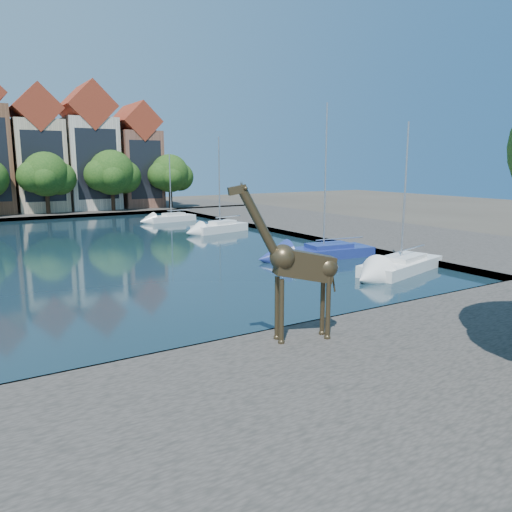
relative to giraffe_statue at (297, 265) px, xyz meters
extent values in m
plane|color=#38332B|center=(-1.74, 1.42, -3.18)|extent=(160.00, 160.00, 0.00)
cube|color=black|center=(-1.74, 25.42, -3.14)|extent=(38.00, 50.00, 0.08)
cube|color=#443F3B|center=(-1.74, -5.58, -2.93)|extent=(50.00, 14.00, 0.50)
cube|color=#443F3B|center=(-1.74, 57.42, -2.93)|extent=(60.00, 16.00, 0.50)
cube|color=#443F3B|center=(23.26, 25.42, -2.93)|extent=(14.00, 52.00, 0.50)
cube|color=#C3AE8B|center=(0.26, 57.42, 3.07)|extent=(5.88, 9.00, 11.50)
cube|color=maroon|center=(0.26, 57.42, 10.14)|extent=(5.94, 9.18, 5.94)
cube|color=black|center=(0.26, 52.94, 3.07)|extent=(4.80, 0.05, 8.62)
cube|color=beige|center=(6.76, 57.42, 3.32)|extent=(6.37, 9.00, 12.00)
cube|color=maroon|center=(6.76, 57.42, 10.75)|extent=(6.43, 9.18, 6.43)
cube|color=black|center=(6.76, 52.94, 3.32)|extent=(5.20, 0.05, 9.00)
cube|color=brown|center=(13.26, 57.42, 2.57)|extent=(5.39, 9.00, 10.50)
cube|color=maroon|center=(13.26, 57.42, 9.03)|extent=(5.44, 9.18, 5.44)
cube|color=black|center=(13.26, 52.94, 2.57)|extent=(4.40, 0.05, 7.88)
cylinder|color=#332114|center=(0.26, 51.92, -1.08)|extent=(0.50, 0.50, 3.20)
sphere|color=#163910|center=(0.26, 51.92, 2.14)|extent=(5.40, 5.40, 5.40)
sphere|color=#163910|center=(1.88, 52.22, 1.60)|extent=(4.05, 4.05, 4.05)
sphere|color=#163910|center=(-1.23, 51.52, 1.87)|extent=(3.78, 3.78, 3.78)
cylinder|color=#332114|center=(8.26, 51.92, -1.08)|extent=(0.50, 0.50, 3.20)
sphere|color=#163910|center=(8.26, 51.92, 2.26)|extent=(5.80, 5.80, 5.80)
sphere|color=#163910|center=(10.00, 52.22, 1.68)|extent=(4.35, 4.35, 4.35)
sphere|color=#163910|center=(6.66, 51.52, 1.97)|extent=(4.06, 4.06, 4.06)
cylinder|color=#332114|center=(16.26, 51.92, -1.08)|extent=(0.50, 0.50, 3.20)
sphere|color=#163910|center=(16.26, 51.92, 2.08)|extent=(5.20, 5.20, 5.20)
sphere|color=#163910|center=(17.82, 52.22, 1.56)|extent=(3.90, 3.90, 3.90)
sphere|color=#163910|center=(14.83, 51.52, 1.82)|extent=(3.64, 3.64, 3.64)
cylinder|color=#3E321F|center=(-0.66, -0.07, -1.55)|extent=(0.17, 0.17, 2.27)
cylinder|color=#3E321F|center=(-0.53, 0.39, -1.55)|extent=(0.17, 0.17, 2.27)
cylinder|color=#3E321F|center=(1.01, -0.52, -1.55)|extent=(0.17, 0.17, 2.27)
cylinder|color=#3E321F|center=(1.14, -0.06, -1.55)|extent=(0.17, 0.17, 2.27)
cube|color=#3E321F|center=(0.29, -0.08, -0.03)|extent=(2.28, 1.15, 1.33)
cylinder|color=#3E321F|center=(-1.26, 0.34, 1.45)|extent=(1.49, 0.70, 2.35)
cube|color=#3E321F|center=(-2.02, 0.55, 2.60)|extent=(0.66, 0.35, 0.36)
cube|color=silver|center=(13.26, 7.28, -2.66)|extent=(7.01, 4.00, 0.89)
cube|color=silver|center=(13.26, 7.28, -2.37)|extent=(3.23, 2.34, 0.49)
cylinder|color=#B2B2B7|center=(13.26, 7.28, 1.71)|extent=(0.12, 0.12, 8.25)
cube|color=navy|center=(12.21, 13.45, -2.67)|extent=(7.33, 3.31, 0.87)
cube|color=navy|center=(12.21, 13.45, -2.38)|extent=(3.29, 2.09, 0.48)
cylinder|color=#B2B2B7|center=(12.21, 13.45, 2.51)|extent=(0.12, 0.12, 9.88)
cube|color=silver|center=(12.07, 29.03, -2.62)|extent=(5.93, 3.18, 0.97)
cube|color=silver|center=(12.07, 29.03, -2.30)|extent=(2.71, 1.90, 0.54)
cylinder|color=#B2B2B7|center=(12.07, 29.03, 1.78)|extent=(0.13, 0.13, 8.26)
cube|color=silver|center=(11.44, 39.89, -2.68)|extent=(5.73, 2.73, 0.85)
cube|color=silver|center=(11.44, 39.89, -2.40)|extent=(2.58, 1.70, 0.47)
cylinder|color=#B2B2B7|center=(11.44, 39.89, 1.00)|extent=(0.11, 0.11, 6.88)
camera|label=1|loc=(-9.98, -13.59, 3.45)|focal=35.00mm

